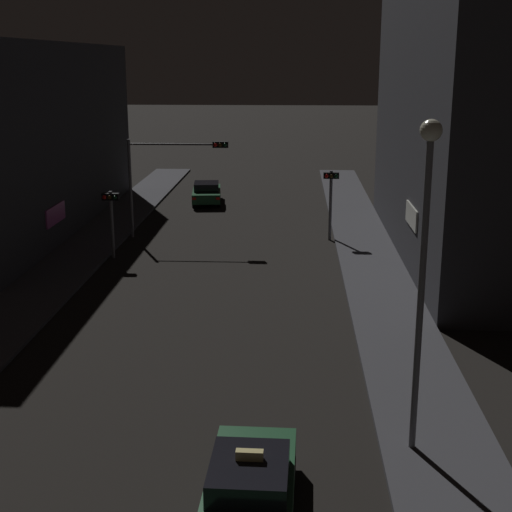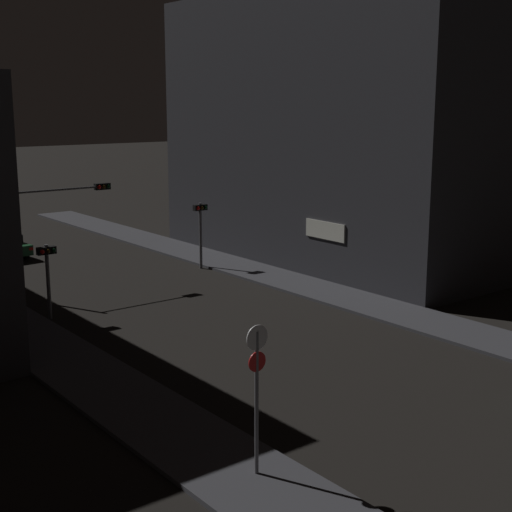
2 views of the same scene
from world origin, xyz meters
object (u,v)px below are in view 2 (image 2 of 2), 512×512
traffic_light_overhead (51,214)px  far_car (2,245)px  traffic_light_right_kerb (201,222)px  traffic_light_left_kerb (47,265)px  sign_pole_left (257,384)px

traffic_light_overhead → far_car: bearing=85.3°
far_car → traffic_light_right_kerb: bearing=-52.0°
far_car → traffic_light_overhead: 10.22m
traffic_light_left_kerb → sign_pole_left: sign_pole_left is taller
traffic_light_left_kerb → sign_pole_left: (-1.41, -16.18, 0.10)m
far_car → traffic_light_overhead: bearing=-94.7°
traffic_light_right_kerb → sign_pole_left: (-11.95, -20.37, -0.18)m
traffic_light_overhead → traffic_light_left_kerb: size_ratio=1.63×
traffic_light_right_kerb → sign_pole_left: size_ratio=0.96×
traffic_light_right_kerb → sign_pole_left: 23.62m
traffic_light_left_kerb → traffic_light_right_kerb: (10.54, 4.18, 0.29)m
traffic_light_overhead → traffic_light_right_kerb: 8.56m
traffic_light_overhead → sign_pole_left: size_ratio=1.38×
sign_pole_left → traffic_light_right_kerb: bearing=59.6°
traffic_light_right_kerb → far_car: bearing=128.0°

